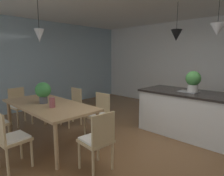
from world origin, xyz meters
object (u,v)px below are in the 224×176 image
chair_near_right (10,138)px  potted_plant_on_table (43,91)px  kitchen_island (190,113)px  dining_table (48,107)px  chair_kitchen_end (98,139)px  chair_far_left (72,105)px  chair_far_right (98,113)px  vase_on_dining_table (52,102)px  chair_window_end (20,105)px  potted_plant_on_island (193,80)px

chair_near_right → potted_plant_on_table: 1.10m
kitchen_island → dining_table: bearing=-129.1°
chair_kitchen_end → kitchen_island: kitchen_island is taller
chair_far_left → kitchen_island: size_ratio=0.44×
chair_far_right → vase_on_dining_table: 1.00m
chair_far_right → chair_far_left: 0.92m
chair_near_right → chair_far_left: 1.92m
kitchen_island → vase_on_dining_table: bearing=-123.1°
chair_far_left → potted_plant_on_table: bearing=-67.0°
chair_far_right → chair_far_left: same height
potted_plant_on_table → kitchen_island: bearing=50.0°
chair_near_right → kitchen_island: size_ratio=0.44×
chair_near_right → chair_kitchen_end: size_ratio=1.00×
chair_far_right → chair_far_left: (-0.92, 0.00, 0.00)m
chair_near_right → chair_far_left: size_ratio=1.00×
kitchen_island → potted_plant_on_table: 2.95m
chair_window_end → vase_on_dining_table: vase_on_dining_table is taller
chair_far_right → chair_window_end: (-1.85, -0.85, 0.00)m
potted_plant_on_island → vase_on_dining_table: bearing=-123.4°
chair_window_end → kitchen_island: bearing=34.7°
chair_near_right → potted_plant_on_table: bearing=124.5°
chair_near_right → chair_window_end: 2.04m
chair_near_right → chair_far_right: (-0.01, 1.69, 0.00)m
potted_plant_on_table → potted_plant_on_island: bearing=49.7°
dining_table → potted_plant_on_island: size_ratio=4.80×
kitchen_island → potted_plant_on_island: size_ratio=4.67×
chair_kitchen_end → dining_table: bearing=179.8°
dining_table → chair_kitchen_end: (1.40, -0.00, -0.20)m
chair_far_right → kitchen_island: (1.32, 1.35, -0.01)m
chair_far_right → chair_kitchen_end: same height
kitchen_island → potted_plant_on_table: (-1.87, -2.23, 0.51)m
dining_table → kitchen_island: (1.78, 2.19, -0.22)m
kitchen_island → potted_plant_on_island: 0.68m
dining_table → kitchen_island: size_ratio=1.03×
chair_far_left → potted_plant_on_island: (2.26, 1.35, 0.67)m
potted_plant_on_island → chair_kitchen_end: bearing=-100.4°
chair_window_end → chair_kitchen_end: 2.79m
chair_window_end → vase_on_dining_table: size_ratio=4.98×
dining_table → chair_near_right: (0.46, -0.84, -0.20)m
chair_kitchen_end → potted_plant_on_island: (0.40, 2.19, 0.67)m
dining_table → chair_near_right: size_ratio=2.36×
chair_far_left → chair_kitchen_end: bearing=-24.5°
chair_far_right → chair_window_end: same height
chair_far_right → chair_near_right: bearing=-89.8°
chair_far_left → vase_on_dining_table: size_ratio=4.98×
chair_near_right → kitchen_island: 3.31m
dining_table → chair_far_left: chair_far_left is taller
vase_on_dining_table → chair_far_right: bearing=80.3°
chair_far_right → vase_on_dining_table: bearing=-99.7°
potted_plant_on_island → vase_on_dining_table: size_ratio=2.45×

